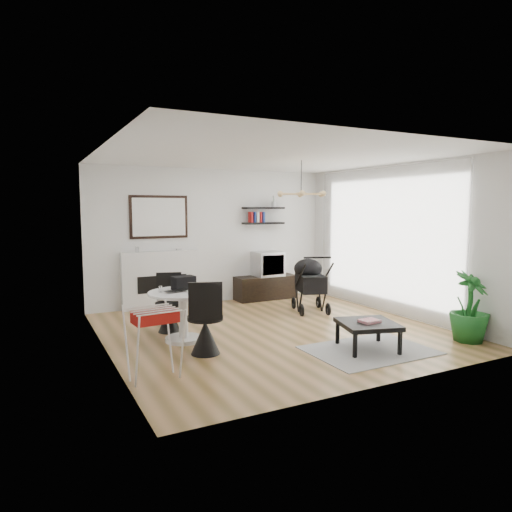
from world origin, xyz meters
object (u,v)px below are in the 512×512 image
coffee_table (368,325)px  tv_console (266,287)px  crt_tv (268,264)px  dining_table (183,308)px  drying_rack (154,342)px  fireplace (161,273)px  potted_plant (470,307)px  stroller (310,286)px

coffee_table → tv_console: bearing=83.5°
tv_console → coffee_table: (-0.42, -3.70, 0.09)m
tv_console → crt_tv: crt_tv is taller
dining_table → drying_rack: bearing=-120.4°
fireplace → dining_table: (-0.32, -2.33, -0.21)m
tv_console → potted_plant: (1.15, -4.05, 0.26)m
fireplace → tv_console: (2.20, -0.16, -0.44)m
crt_tv → coffee_table: size_ratio=0.65×
drying_rack → stroller: stroller is taller
tv_console → drying_rack: bearing=-133.4°
tv_console → fireplace: bearing=175.7°
coffee_table → potted_plant: potted_plant is taller
tv_console → coffee_table: size_ratio=1.46×
stroller → coffee_table: (-0.62, -2.34, -0.13)m
stroller → potted_plant: (0.95, -2.69, 0.04)m
stroller → coffee_table: 2.42m
fireplace → stroller: size_ratio=1.98×
drying_rack → potted_plant: size_ratio=0.81×
tv_console → drying_rack: 4.77m
fireplace → drying_rack: 3.79m
fireplace → dining_table: bearing=-97.8°
coffee_table → dining_table: bearing=143.8°
tv_console → dining_table: 3.33m
dining_table → potted_plant: bearing=-27.2°
drying_rack → stroller: bearing=26.1°
potted_plant → fireplace: bearing=128.5°
tv_console → potted_plant: 4.22m
crt_tv → drying_rack: 4.81m
tv_console → crt_tv: bearing=-4.1°
drying_rack → dining_table: bearing=54.6°
dining_table → drying_rack: drying_rack is taller
fireplace → tv_console: fireplace is taller
crt_tv → drying_rack: (-3.32, -3.46, -0.32)m
drying_rack → tv_console: bearing=41.5°
coffee_table → potted_plant: (1.57, -0.35, 0.16)m
crt_tv → dining_table: (-2.56, -2.16, -0.27)m
dining_table → stroller: bearing=16.5°
fireplace → potted_plant: 5.39m
potted_plant → tv_console: bearing=105.9°
fireplace → stroller: 2.85m
stroller → coffee_table: size_ratio=1.21×
crt_tv → potted_plant: potted_plant is taller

